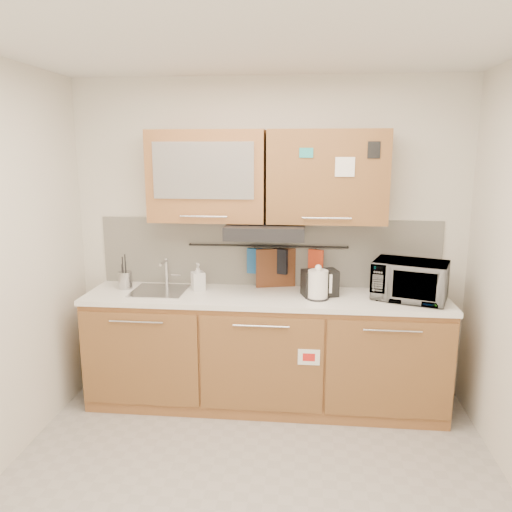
# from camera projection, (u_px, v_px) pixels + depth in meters

# --- Properties ---
(floor) EXTENTS (3.20, 3.20, 0.00)m
(floor) POSITION_uv_depth(u_px,v_px,m) (247.00, 502.00, 2.93)
(floor) COLOR #9E9993
(floor) RESTS_ON ground
(ceiling) EXTENTS (3.20, 3.20, 0.00)m
(ceiling) POSITION_uv_depth(u_px,v_px,m) (245.00, 28.00, 2.39)
(ceiling) COLOR white
(ceiling) RESTS_ON wall_back
(wall_back) EXTENTS (3.20, 0.00, 3.20)m
(wall_back) POSITION_uv_depth(u_px,v_px,m) (268.00, 240.00, 4.12)
(wall_back) COLOR silver
(wall_back) RESTS_ON ground
(base_cabinet) EXTENTS (2.80, 0.64, 0.88)m
(base_cabinet) POSITION_uv_depth(u_px,v_px,m) (265.00, 356.00, 4.01)
(base_cabinet) COLOR #9E6238
(base_cabinet) RESTS_ON floor
(countertop) EXTENTS (2.82, 0.62, 0.04)m
(countertop) POSITION_uv_depth(u_px,v_px,m) (265.00, 297.00, 3.90)
(countertop) COLOR white
(countertop) RESTS_ON base_cabinet
(backsplash) EXTENTS (2.80, 0.02, 0.56)m
(backsplash) POSITION_uv_depth(u_px,v_px,m) (268.00, 252.00, 4.13)
(backsplash) COLOR silver
(backsplash) RESTS_ON countertop
(upper_cabinets) EXTENTS (1.82, 0.37, 0.70)m
(upper_cabinets) POSITION_uv_depth(u_px,v_px,m) (266.00, 176.00, 3.84)
(upper_cabinets) COLOR #9E6238
(upper_cabinets) RESTS_ON wall_back
(range_hood) EXTENTS (0.60, 0.46, 0.10)m
(range_hood) POSITION_uv_depth(u_px,v_px,m) (266.00, 231.00, 3.85)
(range_hood) COLOR black
(range_hood) RESTS_ON upper_cabinets
(sink) EXTENTS (0.42, 0.40, 0.26)m
(sink) POSITION_uv_depth(u_px,v_px,m) (160.00, 291.00, 4.00)
(sink) COLOR silver
(sink) RESTS_ON countertop
(utensil_rail) EXTENTS (1.30, 0.02, 0.02)m
(utensil_rail) POSITION_uv_depth(u_px,v_px,m) (268.00, 246.00, 4.08)
(utensil_rail) COLOR black
(utensil_rail) RESTS_ON backsplash
(utensil_crock) EXTENTS (0.13, 0.13, 0.28)m
(utensil_crock) POSITION_uv_depth(u_px,v_px,m) (125.00, 280.00, 4.06)
(utensil_crock) COLOR #A8A9AD
(utensil_crock) RESTS_ON countertop
(kettle) EXTENTS (0.19, 0.17, 0.27)m
(kettle) POSITION_uv_depth(u_px,v_px,m) (318.00, 285.00, 3.77)
(kettle) COLOR white
(kettle) RESTS_ON countertop
(toaster) EXTENTS (0.30, 0.23, 0.20)m
(toaster) POSITION_uv_depth(u_px,v_px,m) (320.00, 283.00, 3.86)
(toaster) COLOR black
(toaster) RESTS_ON countertop
(microwave) EXTENTS (0.62, 0.52, 0.29)m
(microwave) POSITION_uv_depth(u_px,v_px,m) (410.00, 280.00, 3.76)
(microwave) COLOR #999999
(microwave) RESTS_ON countertop
(soap_bottle) EXTENTS (0.13, 0.14, 0.22)m
(soap_bottle) POSITION_uv_depth(u_px,v_px,m) (198.00, 277.00, 4.02)
(soap_bottle) COLOR #999999
(soap_bottle) RESTS_ON countertop
(cutting_board) EXTENTS (0.32, 0.10, 0.40)m
(cutting_board) POSITION_uv_depth(u_px,v_px,m) (276.00, 273.00, 4.10)
(cutting_board) COLOR brown
(cutting_board) RESTS_ON utensil_rail
(oven_mitt) EXTENTS (0.13, 0.05, 0.21)m
(oven_mitt) POSITION_uv_depth(u_px,v_px,m) (255.00, 261.00, 4.10)
(oven_mitt) COLOR #1E518B
(oven_mitt) RESTS_ON utensil_rail
(dark_pouch) EXTENTS (0.14, 0.09, 0.21)m
(dark_pouch) POSITION_uv_depth(u_px,v_px,m) (280.00, 261.00, 4.08)
(dark_pouch) COLOR black
(dark_pouch) RESTS_ON utensil_rail
(pot_holder) EXTENTS (0.12, 0.07, 0.16)m
(pot_holder) POSITION_uv_depth(u_px,v_px,m) (316.00, 259.00, 4.05)
(pot_holder) COLOR red
(pot_holder) RESTS_ON utensil_rail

